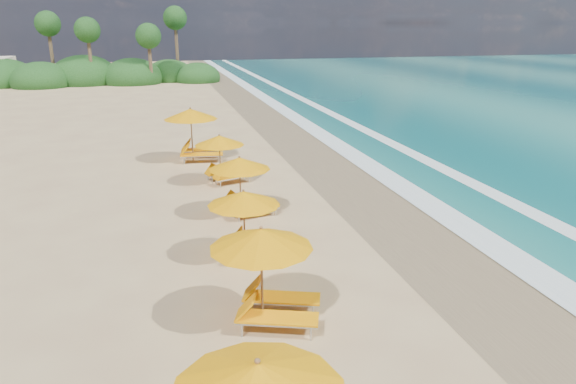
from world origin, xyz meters
TOP-DOWN VIEW (x-y plane):
  - ground at (0.00, 0.00)m, footprint 160.00×160.00m
  - wet_sand at (4.00, 0.00)m, footprint 4.00×160.00m
  - surf_foam at (6.70, 0.00)m, footprint 4.00×160.00m
  - station_1 at (-1.74, -5.28)m, footprint 2.88×2.82m
  - station_2 at (-1.57, -1.94)m, footprint 2.44×2.34m
  - station_3 at (-1.12, 1.55)m, footprint 2.54×2.44m
  - station_4 at (-1.31, 5.53)m, footprint 2.59×2.53m
  - station_5 at (-2.08, 9.50)m, footprint 2.94×2.77m
  - treeline at (-9.94, 45.51)m, footprint 25.80×8.80m

SIDE VIEW (x-z plane):
  - ground at x=0.00m, z-range 0.00..0.00m
  - wet_sand at x=4.00m, z-range 0.00..0.01m
  - surf_foam at x=6.70m, z-range 0.02..0.03m
  - treeline at x=-9.94m, z-range -3.87..5.86m
  - station_2 at x=-1.57m, z-range 0.12..2.13m
  - station_4 at x=-1.31m, z-range 0.12..2.16m
  - station_3 at x=-1.12m, z-range 0.13..2.21m
  - station_1 at x=-1.74m, z-range 0.14..2.38m
  - station_5 at x=-2.08m, z-range 0.15..2.70m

